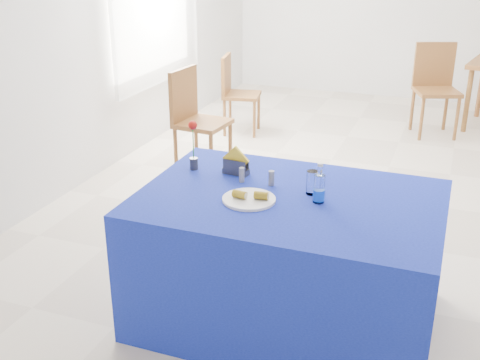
# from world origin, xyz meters

# --- Properties ---
(floor) EXTENTS (7.00, 7.00, 0.00)m
(floor) POSITION_xyz_m (0.00, 0.00, 0.00)
(floor) COLOR beige
(floor) RESTS_ON ground
(plate) EXTENTS (0.28, 0.28, 0.01)m
(plate) POSITION_xyz_m (-0.42, -2.01, 0.77)
(plate) COLOR white
(plate) RESTS_ON blue_table
(drinking_glass) EXTENTS (0.07, 0.07, 0.13)m
(drinking_glass) POSITION_xyz_m (-0.13, -1.81, 0.82)
(drinking_glass) COLOR white
(drinking_glass) RESTS_ON blue_table
(salt_shaker) EXTENTS (0.03, 0.03, 0.08)m
(salt_shaker) POSITION_xyz_m (-0.55, -1.78, 0.80)
(salt_shaker) COLOR gray
(salt_shaker) RESTS_ON blue_table
(pepper_shaker) EXTENTS (0.03, 0.03, 0.08)m
(pepper_shaker) POSITION_xyz_m (-0.37, -1.77, 0.80)
(pepper_shaker) COLOR slate
(pepper_shaker) RESTS_ON blue_table
(blue_table) EXTENTS (1.60, 1.10, 0.76)m
(blue_table) POSITION_xyz_m (-0.23, -1.89, 0.38)
(blue_table) COLOR navy
(blue_table) RESTS_ON floor
(water_bottle) EXTENTS (0.06, 0.06, 0.21)m
(water_bottle) POSITION_xyz_m (-0.07, -1.90, 0.83)
(water_bottle) COLOR white
(water_bottle) RESTS_ON blue_table
(napkin_holder) EXTENTS (0.16, 0.07, 0.17)m
(napkin_holder) POSITION_xyz_m (-0.62, -1.68, 0.81)
(napkin_holder) COLOR #3A3A3F
(napkin_holder) RESTS_ON blue_table
(rose_vase) EXTENTS (0.05, 0.05, 0.30)m
(rose_vase) POSITION_xyz_m (-0.88, -1.70, 0.91)
(rose_vase) COLOR #26262B
(rose_vase) RESTS_ON blue_table
(chair_bg_left) EXTENTS (0.56, 0.56, 0.98)m
(chair_bg_left) POSITION_xyz_m (0.27, 2.03, 0.56)
(chair_bg_left) COLOR brown
(chair_bg_left) RESTS_ON floor
(chair_win_a) EXTENTS (0.47, 0.47, 0.95)m
(chair_win_a) POSITION_xyz_m (-1.68, 0.04, 0.55)
(chair_win_a) COLOR brown
(chair_win_a) RESTS_ON floor
(chair_win_b) EXTENTS (0.45, 0.45, 0.85)m
(chair_win_b) POSITION_xyz_m (-1.76, 1.28, 0.49)
(chair_win_b) COLOR brown
(chair_win_b) RESTS_ON floor
(banana_pieces) EXTENTS (0.19, 0.08, 0.04)m
(banana_pieces) POSITION_xyz_m (-0.41, -2.01, 0.80)
(banana_pieces) COLOR gold
(banana_pieces) RESTS_ON plate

